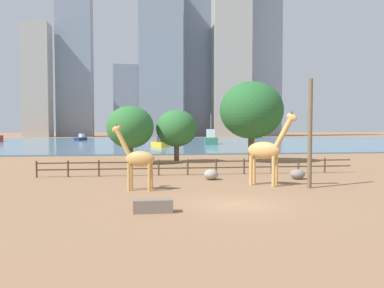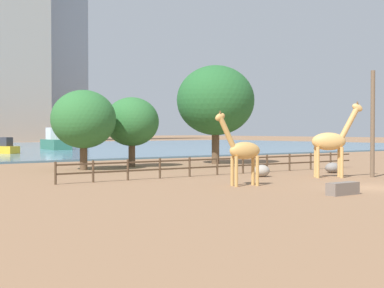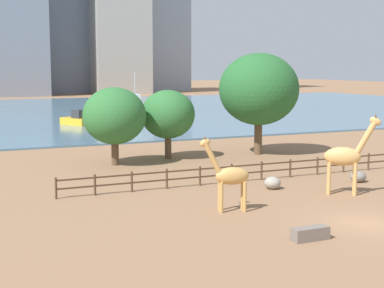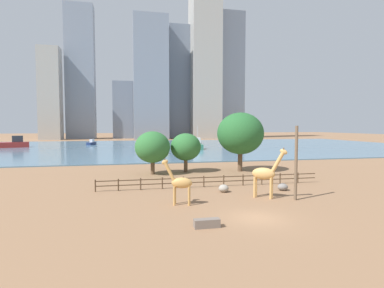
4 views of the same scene
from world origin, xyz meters
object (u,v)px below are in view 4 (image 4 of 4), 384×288
object	(u,v)px
tree_right_tall	(153,147)
boat_tug	(161,150)
giraffe_companion	(180,183)
tree_center_broad	(186,147)
boat_sailboat	(15,143)
boulder_near_fence	(283,187)
utility_pole	(296,163)
boulder_by_pole	(224,188)
tree_left_large	(240,134)
boat_ferry	(91,143)
boat_barge	(197,145)
giraffe_tall	(265,174)
feeding_trough	(207,223)

from	to	relation	value
tree_right_tall	boat_tug	xyz separation A→B (m)	(4.47, 31.47, -3.05)
giraffe_companion	tree_center_broad	world-z (taller)	tree_center_broad
giraffe_companion	tree_right_tall	world-z (taller)	tree_right_tall
tree_center_broad	boat_sailboat	world-z (taller)	tree_center_broad
boulder_near_fence	tree_right_tall	size ratio (longest dim) A/B	0.18
utility_pole	tree_right_tall	world-z (taller)	utility_pole
boulder_by_pole	tree_left_large	world-z (taller)	tree_left_large
tree_left_large	tree_right_tall	size ratio (longest dim) A/B	1.45
boat_sailboat	tree_right_tall	bearing A→B (deg)	104.22
boulder_near_fence	tree_left_large	size ratio (longest dim) A/B	0.12
giraffe_companion	boat_ferry	distance (m)	88.46
utility_pole	boat_barge	size ratio (longest dim) A/B	0.90
utility_pole	tree_right_tall	bearing A→B (deg)	124.13
giraffe_companion	utility_pole	size ratio (longest dim) A/B	0.60
giraffe_companion	boat_tug	world-z (taller)	giraffe_companion
boat_tug	boat_barge	world-z (taller)	boat_barge
boulder_by_pole	tree_left_large	xyz separation A→B (m)	(6.99, 13.42, 5.42)
tree_right_tall	boat_sailboat	bearing A→B (deg)	122.61
giraffe_tall	boat_sailboat	bearing A→B (deg)	158.44
giraffe_tall	tree_left_large	bearing A→B (deg)	113.44
boat_sailboat	boat_tug	distance (m)	51.74
boulder_near_fence	boat_ferry	size ratio (longest dim) A/B	0.24
boat_sailboat	giraffe_tall	bearing A→B (deg)	103.78
tree_right_tall	boulder_near_fence	bearing A→B (deg)	-46.49
feeding_trough	boat_sailboat	world-z (taller)	boat_sailboat
giraffe_companion	boulder_by_pole	size ratio (longest dim) A/B	3.90
boulder_by_pole	boat_ferry	xyz separation A→B (m)	(-23.03, 82.61, 0.46)
boulder_near_fence	boat_barge	distance (m)	56.06
boulder_by_pole	boat_tug	world-z (taller)	boat_tug
giraffe_tall	tree_left_large	size ratio (longest dim) A/B	0.55
feeding_trough	boat_barge	distance (m)	67.32
giraffe_tall	tree_right_tall	distance (m)	19.06
utility_pole	boat_sailboat	size ratio (longest dim) A/B	0.79
utility_pole	boat_ferry	xyz separation A→B (m)	(-28.62, 87.23, -2.64)
giraffe_tall	feeding_trough	bearing A→B (deg)	-101.15
feeding_trough	boat_barge	bearing A→B (deg)	77.66
giraffe_tall	boat_sailboat	xyz separation A→B (m)	(-48.18, 76.60, -0.92)
giraffe_tall	boat_ferry	world-z (taller)	giraffe_tall
utility_pole	boat_tug	xyz separation A→B (m)	(-7.57, 49.23, -2.62)
utility_pole	boat_barge	world-z (taller)	utility_pole
boulder_near_fence	feeding_trough	xyz separation A→B (m)	(-11.08, -9.80, -0.08)
boulder_by_pole	boat_sailboat	size ratio (longest dim) A/B	0.12
tree_center_broad	boat_tug	bearing A→B (deg)	91.16
boat_ferry	utility_pole	bearing A→B (deg)	40.02
boat_barge	boat_ferry	bearing A→B (deg)	-122.30
feeding_trough	tree_right_tall	distance (m)	23.83
feeding_trough	giraffe_companion	bearing A→B (deg)	97.30
giraffe_companion	utility_pole	world-z (taller)	utility_pole
boat_tug	boulder_near_fence	bearing A→B (deg)	166.08
boulder_by_pole	tree_center_broad	world-z (taller)	tree_center_broad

